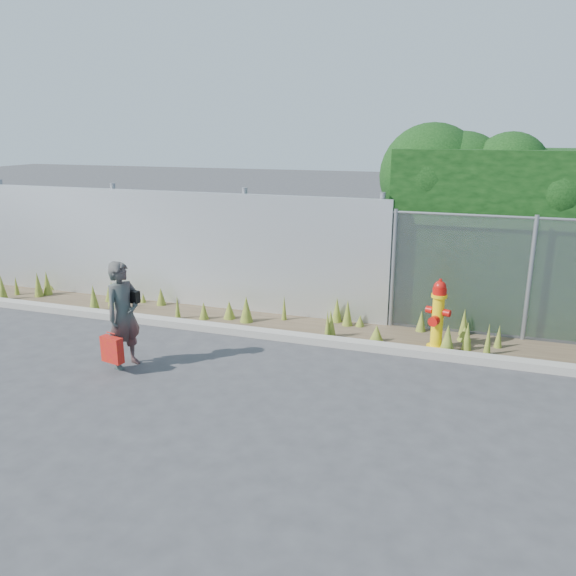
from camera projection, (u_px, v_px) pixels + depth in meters
The scene contains 8 objects.
ground at pixel (276, 390), 7.39m from camera, with size 80.00×80.00×0.00m, color #363638.
curb at pixel (314, 339), 9.01m from camera, with size 16.00×0.22×0.12m, color gray.
weed_strip at pixel (291, 319), 9.73m from camera, with size 16.00×1.34×0.54m.
corrugated_fence at pixel (170, 248), 10.82m from camera, with size 8.50×0.21×2.30m.
fire_hydrant at pixel (438, 316), 8.63m from camera, with size 0.38×0.34×1.13m.
woman at pixel (124, 315), 7.96m from camera, with size 0.57×0.37×1.55m, color #0E5E55.
red_tote_bag at pixel (112, 350), 7.82m from camera, with size 0.33×0.12×0.44m.
black_shoulder_bag at pixel (132, 296), 8.01m from camera, with size 0.23×0.10×0.17m.
Camera 1 is at (2.28, -6.34, 3.31)m, focal length 35.00 mm.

